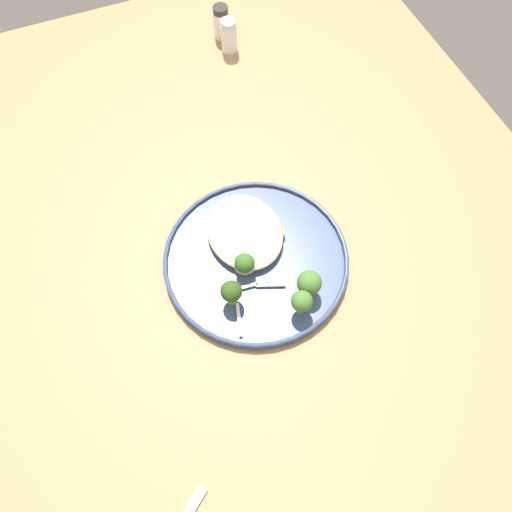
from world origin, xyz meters
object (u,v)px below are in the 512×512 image
object	(u,v)px
dinner_plate	(256,259)
seared_scallop_tiny_bay	(242,246)
seared_scallop_tilted_round	(235,232)
pepper_shaker	(221,22)
seared_scallop_right_edge	(277,233)
broccoli_floret_front_edge	(302,302)
broccoli_floret_tall_stalk	(309,283)
seared_scallop_rear_pale	(229,211)
broccoli_floret_near_rim	(231,292)
seared_scallop_center_golden	(254,238)
salt_shaker	(229,36)
seared_scallop_on_noodles	(245,264)
broccoli_floret_right_tilted	(245,264)
seared_scallop_left_edge	(246,221)

from	to	relation	value
dinner_plate	seared_scallop_tiny_bay	size ratio (longest dim) A/B	10.89
seared_scallop_tilted_round	pepper_shaker	bearing A→B (deg)	-17.81
pepper_shaker	seared_scallop_right_edge	bearing A→B (deg)	169.90
broccoli_floret_front_edge	broccoli_floret_tall_stalk	size ratio (longest dim) A/B	1.00
seared_scallop_rear_pale	broccoli_floret_tall_stalk	xyz separation A→B (m)	(-0.17, -0.06, 0.02)
broccoli_floret_near_rim	broccoli_floret_tall_stalk	bearing A→B (deg)	-104.75
seared_scallop_center_golden	salt_shaker	xyz separation A→B (m)	(0.44, -0.12, 0.01)
broccoli_floret_front_edge	seared_scallop_right_edge	bearing A→B (deg)	-8.09
dinner_plate	seared_scallop_rear_pale	distance (m)	0.09
seared_scallop_center_golden	seared_scallop_tiny_bay	bearing A→B (deg)	106.71
seared_scallop_right_edge	seared_scallop_on_noodles	distance (m)	0.07
seared_scallop_center_golden	broccoli_floret_right_tilted	bearing A→B (deg)	143.66
seared_scallop_right_edge	broccoli_floret_front_edge	xyz separation A→B (m)	(-0.13, 0.02, 0.03)
dinner_plate	seared_scallop_right_edge	size ratio (longest dim) A/B	11.64
seared_scallop_tiny_bay	dinner_plate	bearing A→B (deg)	-148.90
seared_scallop_right_edge	seared_scallop_tiny_bay	xyz separation A→B (m)	(-0.00, 0.06, 0.00)
broccoli_floret_tall_stalk	broccoli_floret_near_rim	bearing A→B (deg)	75.25
seared_scallop_rear_pale	broccoli_floret_right_tilted	xyz separation A→B (m)	(-0.11, 0.01, 0.02)
broccoli_floret_right_tilted	broccoli_floret_tall_stalk	world-z (taller)	broccoli_floret_tall_stalk
seared_scallop_right_edge	broccoli_floret_right_tilted	distance (m)	0.08
seared_scallop_on_noodles	pepper_shaker	distance (m)	0.54
seared_scallop_on_noodles	pepper_shaker	bearing A→B (deg)	-16.46
pepper_shaker	salt_shaker	bearing A→B (deg)	180.00
pepper_shaker	seared_scallop_rear_pale	bearing A→B (deg)	161.25
seared_scallop_tilted_round	broccoli_floret_near_rim	xyz separation A→B (m)	(-0.10, 0.04, 0.02)
seared_scallop_rear_pale	broccoli_floret_near_rim	distance (m)	0.16
seared_scallop_rear_pale	salt_shaker	distance (m)	0.40
seared_scallop_center_golden	seared_scallop_tiny_bay	xyz separation A→B (m)	(-0.01, 0.02, 0.00)
seared_scallop_tilted_round	seared_scallop_left_edge	distance (m)	0.03
seared_scallop_left_edge	pepper_shaker	world-z (taller)	pepper_shaker
seared_scallop_rear_pale	seared_scallop_on_noodles	xyz separation A→B (m)	(-0.10, 0.01, 0.00)
seared_scallop_tilted_round	broccoli_floret_front_edge	world-z (taller)	broccoli_floret_front_edge
seared_scallop_right_edge	broccoli_floret_tall_stalk	size ratio (longest dim) A/B	0.47
seared_scallop_rear_pale	seared_scallop_on_noodles	bearing A→B (deg)	173.72
seared_scallop_tilted_round	pepper_shaker	world-z (taller)	pepper_shaker
broccoli_floret_right_tilted	broccoli_floret_tall_stalk	bearing A→B (deg)	-132.15
seared_scallop_right_edge	seared_scallop_on_noodles	bearing A→B (deg)	116.61
broccoli_floret_right_tilted	salt_shaker	distance (m)	0.51
seared_scallop_center_golden	broccoli_floret_tall_stalk	bearing A→B (deg)	-159.77
broccoli_floret_right_tilted	salt_shaker	world-z (taller)	salt_shaker
broccoli_floret_right_tilted	pepper_shaker	size ratio (longest dim) A/B	0.67
dinner_plate	seared_scallop_left_edge	size ratio (longest dim) A/B	10.63
seared_scallop_left_edge	broccoli_floret_right_tilted	size ratio (longest dim) A/B	0.61
seared_scallop_on_noodles	pepper_shaker	xyz separation A→B (m)	(0.52, -0.15, 0.01)
seared_scallop_right_edge	seared_scallop_left_edge	world-z (taller)	same
dinner_plate	seared_scallop_on_noodles	distance (m)	0.03
broccoli_floret_near_rim	pepper_shaker	xyz separation A→B (m)	(0.56, -0.19, -0.01)
broccoli_floret_front_edge	seared_scallop_tilted_round	bearing A→B (deg)	15.28
seared_scallop_left_edge	broccoli_floret_right_tilted	bearing A→B (deg)	157.62
broccoli_floret_front_edge	seared_scallop_on_noodles	bearing A→B (deg)	26.27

